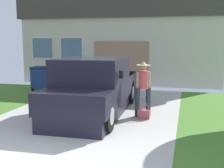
{
  "coord_description": "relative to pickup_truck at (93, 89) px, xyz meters",
  "views": [
    {
      "loc": [
        2.8,
        -3.81,
        2.27
      ],
      "look_at": [
        0.67,
        4.35,
        0.95
      ],
      "focal_mm": 46.55,
      "sensor_mm": 36.0,
      "label": 1
    }
  ],
  "objects": [
    {
      "name": "house_with_garage",
      "position": [
        -0.7,
        8.46,
        1.43
      ],
      "size": [
        10.43,
        6.07,
        4.36
      ],
      "color": "beige",
      "rests_on": "ground"
    },
    {
      "name": "pickup_truck",
      "position": [
        0.0,
        0.0,
        0.0
      ],
      "size": [
        2.14,
        5.17,
        1.72
      ],
      "rotation": [
        0.0,
        0.0,
        3.17
      ],
      "color": "black",
      "rests_on": "ground"
    },
    {
      "name": "wheeled_trash_bin",
      "position": [
        -3.61,
        3.41,
        -0.21
      ],
      "size": [
        0.6,
        0.72,
        1.06
      ],
      "color": "navy",
      "rests_on": "ground"
    },
    {
      "name": "person_with_hat",
      "position": [
        1.49,
        0.16,
        0.13
      ],
      "size": [
        0.45,
        0.42,
        1.63
      ],
      "rotation": [
        0.0,
        0.0,
        -2.67
      ],
      "color": "#333842",
      "rests_on": "ground"
    },
    {
      "name": "handbag",
      "position": [
        1.56,
        -0.12,
        -0.63
      ],
      "size": [
        0.34,
        0.14,
        0.46
      ],
      "color": "#B24C56",
      "rests_on": "ground"
    }
  ]
}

